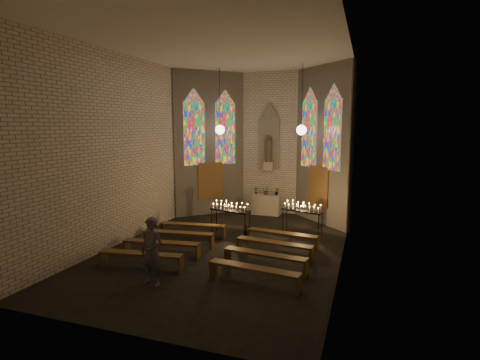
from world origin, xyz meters
name	(u,v)px	position (x,y,z in m)	size (l,w,h in m)	color
floor	(227,248)	(0.00, 0.00, 0.00)	(12.00, 12.00, 0.00)	black
room	(255,141)	(0.00, 3.37, 3.72)	(8.22, 12.43, 7.00)	beige
altar	(266,205)	(0.00, 5.45, 0.50)	(1.40, 0.60, 1.00)	beige
flower_vase_left	(256,191)	(-0.55, 5.48, 1.17)	(0.18, 0.12, 0.34)	#4C723F
flower_vase_center	(266,190)	(0.01, 5.41, 1.22)	(0.40, 0.34, 0.44)	#4C723F
flower_vase_right	(277,192)	(0.54, 5.42, 1.19)	(0.21, 0.17, 0.38)	#4C723F
aisle_flower_pot	(246,230)	(0.15, 1.76, 0.21)	(0.24, 0.24, 0.43)	#4C723F
votive_stand_left	(230,208)	(-0.48, 1.60, 1.09)	(1.78, 0.83, 1.27)	black
votive_stand_right	(302,209)	(2.27, 2.55, 1.08)	(1.75, 0.93, 1.25)	black
pew_left_0	(193,226)	(-1.82, 0.88, 0.42)	(2.69, 0.70, 0.51)	#563B18
pew_right_0	(282,235)	(1.82, 0.88, 0.42)	(2.69, 0.70, 0.51)	#563B18
pew_left_1	(178,234)	(-1.82, -0.32, 0.42)	(2.69, 0.70, 0.51)	#563B18
pew_right_1	(274,244)	(1.82, -0.32, 0.42)	(2.69, 0.70, 0.51)	#563B18
pew_left_2	(161,244)	(-1.82, -1.52, 0.42)	(2.69, 0.70, 0.51)	#563B18
pew_right_2	(265,256)	(1.82, -1.52, 0.42)	(2.69, 0.70, 0.51)	#563B18
pew_left_3	(141,256)	(-1.82, -2.72, 0.42)	(2.69, 0.70, 0.51)	#563B18
pew_right_3	(254,270)	(1.82, -2.72, 0.42)	(2.69, 0.70, 0.51)	#563B18
visitor	(152,251)	(-0.84, -3.62, 0.96)	(0.70, 0.46, 1.92)	#56545F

